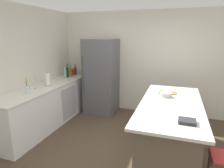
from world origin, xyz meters
The scene contains 18 objects.
ground_plane centered at (0.00, 0.00, 0.00)m, with size 7.20×7.20×0.00m, color #4C3D2D.
wall_rear centered at (0.00, 2.25, 1.30)m, with size 6.00×0.10×2.60m, color silver.
wall_left centered at (-2.45, 0.00, 1.30)m, with size 0.10×6.00×2.60m, color silver.
counter_run_left centered at (-2.09, 0.71, 0.46)m, with size 0.65×2.80×0.92m.
kitchen_island centered at (0.56, 0.36, 0.47)m, with size 0.96×2.22×0.93m.
refrigerator centered at (-1.24, 1.83, 0.95)m, with size 0.77×0.77×1.91m.
sink_faucet centered at (-2.13, 0.40, 1.07)m, with size 0.15×0.05×0.30m.
flower_vase centered at (-2.04, 0.06, 1.02)m, with size 0.07×0.07×0.31m.
paper_towel_roll centered at (-2.06, 0.71, 1.05)m, with size 0.14×0.14×0.31m.
syrup_bottle centered at (-2.10, 2.01, 1.02)m, with size 0.07×0.07×0.28m.
hot_sauce_bottle centered at (-2.12, 1.91, 1.00)m, with size 0.06×0.06×0.20m.
olive_oil_bottle centered at (-2.13, 1.80, 1.04)m, with size 0.05×0.05×0.32m.
vinegar_bottle centered at (-2.07, 1.72, 1.02)m, with size 0.05×0.05×0.27m.
wine_bottle centered at (-2.12, 1.62, 1.06)m, with size 0.07×0.07×0.37m.
gin_bottle centered at (-2.13, 1.53, 1.04)m, with size 0.07×0.07×0.33m.
cookbook_stack centered at (0.78, -0.36, 0.95)m, with size 0.22×0.18×0.05m.
mixing_bowl centered at (0.46, 0.67, 0.97)m, with size 0.20×0.20×0.08m.
cutting_board centered at (0.47, 0.92, 0.94)m, with size 0.32×0.21×0.02m.
Camera 1 is at (0.62, -2.80, 2.00)m, focal length 31.46 mm.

